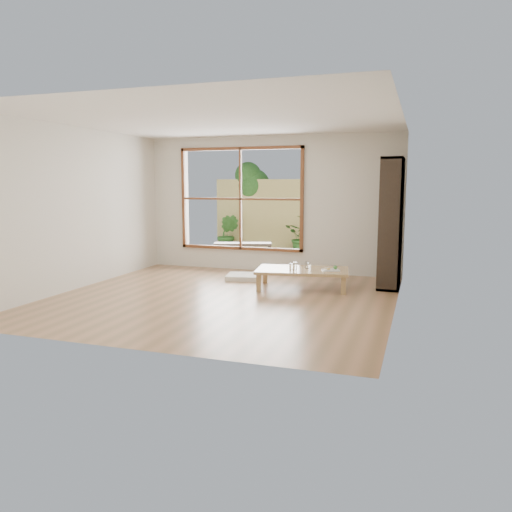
{
  "coord_description": "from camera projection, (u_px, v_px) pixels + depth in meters",
  "views": [
    {
      "loc": [
        2.8,
        -6.79,
        1.7
      ],
      "look_at": [
        0.3,
        0.69,
        0.55
      ],
      "focal_mm": 35.0,
      "sensor_mm": 36.0,
      "label": 1
    }
  ],
  "objects": [
    {
      "name": "shrub_right",
      "position": [
        306.0,
        237.0,
        11.24
      ],
      "size": [
        0.97,
        0.87,
        0.98
      ],
      "primitive_type": "imported",
      "rotation": [
        0.0,
        0.0,
        -0.13
      ],
      "color": "#2F6927",
      "rests_on": "deck"
    },
    {
      "name": "bamboo_fence",
      "position": [
        272.0,
        218.0,
        11.84
      ],
      "size": [
        2.8,
        0.06,
        1.8
      ],
      "primitive_type": "cube",
      "color": "tan",
      "rests_on": "ground"
    },
    {
      "name": "glass_mid",
      "position": [
        307.0,
        265.0,
        8.18
      ],
      "size": [
        0.07,
        0.07,
        0.1
      ],
      "primitive_type": "cylinder",
      "color": "silver",
      "rests_on": "low_table"
    },
    {
      "name": "glass_small",
      "position": [
        291.0,
        266.0,
        8.11
      ],
      "size": [
        0.07,
        0.07,
        0.09
      ],
      "primitive_type": "cylinder",
      "color": "silver",
      "rests_on": "low_table"
    },
    {
      "name": "floor_cushion",
      "position": [
        243.0,
        277.0,
        8.96
      ],
      "size": [
        0.66,
        0.66,
        0.08
      ],
      "primitive_type": "cube",
      "rotation": [
        0.0,
        0.0,
        0.2
      ],
      "color": "silver",
      "rests_on": "ground"
    },
    {
      "name": "low_table",
      "position": [
        302.0,
        271.0,
        8.11
      ],
      "size": [
        1.58,
        1.04,
        0.32
      ],
      "rotation": [
        0.0,
        0.0,
        0.15
      ],
      "color": "#AA8352",
      "rests_on": "ground"
    },
    {
      "name": "deck",
      "position": [
        259.0,
        261.0,
        11.03
      ],
      "size": [
        2.8,
        2.0,
        0.05
      ],
      "primitive_type": "cube",
      "color": "#372E28",
      "rests_on": "ground"
    },
    {
      "name": "garden_bench",
      "position": [
        243.0,
        246.0,
        10.87
      ],
      "size": [
        1.3,
        0.74,
        0.4
      ],
      "rotation": [
        0.0,
        0.0,
        0.32
      ],
      "color": "black",
      "rests_on": "deck"
    },
    {
      "name": "glass_tall",
      "position": [
        295.0,
        266.0,
        8.01
      ],
      "size": [
        0.07,
        0.07,
        0.13
      ],
      "primitive_type": "cylinder",
      "color": "silver",
      "rests_on": "low_table"
    },
    {
      "name": "garden_tree",
      "position": [
        249.0,
        187.0,
        12.23
      ],
      "size": [
        1.04,
        0.85,
        2.22
      ],
      "color": "#4C3D2D",
      "rests_on": "ground"
    },
    {
      "name": "bookshelf",
      "position": [
        391.0,
        223.0,
        8.18
      ],
      "size": [
        0.34,
        0.95,
        2.11
      ],
      "primitive_type": "cube",
      "color": "black",
      "rests_on": "ground"
    },
    {
      "name": "glass_short",
      "position": [
        309.0,
        266.0,
        8.19
      ],
      "size": [
        0.07,
        0.07,
        0.08
      ],
      "primitive_type": "cylinder",
      "color": "silver",
      "rests_on": "low_table"
    },
    {
      "name": "shrub_left",
      "position": [
        228.0,
        234.0,
        11.91
      ],
      "size": [
        0.53,
        0.43,
        0.94
      ],
      "primitive_type": "imported",
      "rotation": [
        0.0,
        0.0,
        0.02
      ],
      "color": "#2F6927",
      "rests_on": "deck"
    },
    {
      "name": "ground",
      "position": [
        223.0,
        297.0,
        7.5
      ],
      "size": [
        5.0,
        5.0,
        0.0
      ],
      "primitive_type": "plane",
      "color": "#A77753",
      "rests_on": "ground"
    },
    {
      "name": "food_tray",
      "position": [
        332.0,
        269.0,
        7.95
      ],
      "size": [
        0.32,
        0.27,
        0.08
      ],
      "rotation": [
        0.0,
        0.0,
        0.36
      ],
      "color": "white",
      "rests_on": "low_table"
    }
  ]
}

